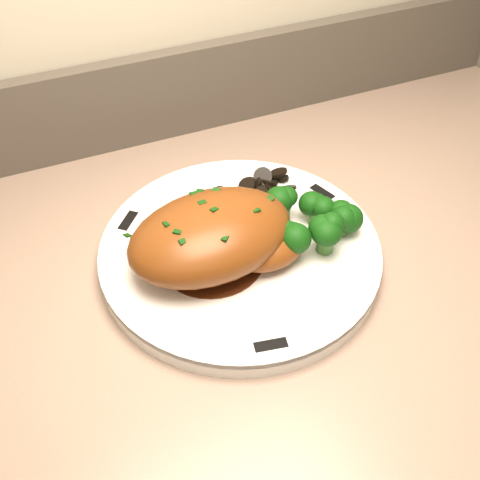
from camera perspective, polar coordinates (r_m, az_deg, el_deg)
name	(u,v)px	position (r m, az deg, el deg)	size (l,w,h in m)	color
plate	(240,253)	(0.65, 0.00, -1.25)	(0.30, 0.30, 0.02)	white
rim_accent_0	(322,192)	(0.72, 7.81, 4.49)	(0.03, 0.01, 0.00)	black
rim_accent_1	(128,221)	(0.69, -10.56, 1.80)	(0.03, 0.01, 0.00)	black
rim_accent_2	(271,345)	(0.56, 2.93, -9.93)	(0.03, 0.01, 0.00)	black
gravy_pool	(212,259)	(0.63, -2.70, -1.78)	(0.11, 0.11, 0.00)	#3F1B0B
chicken_breast	(217,237)	(0.61, -2.17, 0.29)	(0.19, 0.13, 0.07)	brown
mushroom_pile	(259,197)	(0.70, 1.78, 4.11)	(0.09, 0.06, 0.02)	black
broccoli_florets	(303,221)	(0.64, 5.95, 1.83)	(0.11, 0.09, 0.04)	#457D35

